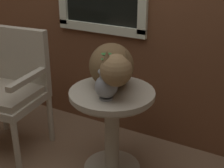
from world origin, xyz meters
TOP-DOWN VIEW (x-y plane):
  - wicker_side_table at (0.20, 0.15)m, footprint 0.57×0.57m
  - wicker_chair at (-0.65, 0.07)m, footprint 0.57×0.54m
  - cat at (0.18, 0.19)m, footprint 0.48×0.60m
  - pewter_vase_with_ivy at (0.22, 0.03)m, footprint 0.14×0.14m

SIDE VIEW (x-z plane):
  - wicker_side_table at x=0.20m, z-range 0.13..0.76m
  - wicker_chair at x=-0.65m, z-range 0.06..0.99m
  - pewter_vase_with_ivy at x=0.22m, z-range 0.58..0.87m
  - cat at x=0.18m, z-range 0.63..0.95m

